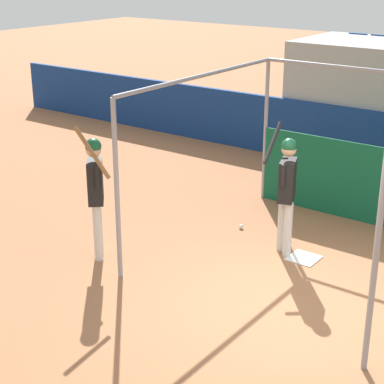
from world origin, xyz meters
TOP-DOWN VIEW (x-y plane):
  - ground_plane at (0.00, 0.00)m, footprint 60.00×60.00m
  - batting_cage at (-0.54, 2.63)m, footprint 3.76×4.10m
  - home_plate at (-0.53, 1.39)m, footprint 0.44×0.44m
  - player_batter at (-0.89, 1.39)m, footprint 0.63×0.76m
  - player_waiting at (-3.08, -0.44)m, footprint 0.72×0.60m
  - baseball at (-1.91, 1.79)m, footprint 0.07×0.07m

SIDE VIEW (x-z plane):
  - ground_plane at x=0.00m, z-range 0.00..0.00m
  - home_plate at x=-0.53m, z-range 0.00..0.02m
  - baseball at x=-1.91m, z-range 0.00..0.07m
  - player_batter at x=-0.89m, z-range 0.15..2.11m
  - player_waiting at x=-3.08m, z-range 0.08..2.23m
  - batting_cage at x=-0.54m, z-range -0.14..2.51m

